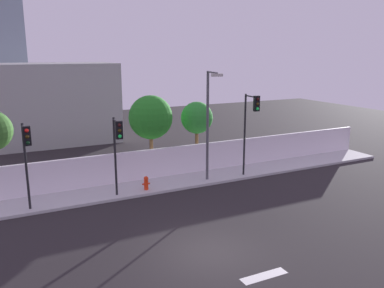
{
  "coord_description": "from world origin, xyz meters",
  "views": [
    {
      "loc": [
        -6.98,
        -12.56,
        7.69
      ],
      "look_at": [
        2.59,
        6.5,
        2.77
      ],
      "focal_mm": 37.38,
      "sensor_mm": 36.0,
      "label": 1
    }
  ],
  "objects": [
    {
      "name": "ground_plane",
      "position": [
        0.0,
        0.0,
        0.0
      ],
      "size": [
        80.0,
        80.0,
        0.0
      ],
      "primitive_type": "plane",
      "color": "black"
    },
    {
      "name": "roadside_tree_midleft",
      "position": [
        1.9,
        10.95,
        3.65
      ],
      "size": [
        2.79,
        2.79,
        5.06
      ],
      "color": "brown",
      "rests_on": "ground"
    },
    {
      "name": "sidewalk",
      "position": [
        0.0,
        8.2,
        0.07
      ],
      "size": [
        36.0,
        2.4,
        0.15
      ],
      "primitive_type": "cube",
      "color": "#B6B6B6",
      "rests_on": "ground"
    },
    {
      "name": "fire_hydrant",
      "position": [
        0.27,
        7.62,
        0.57
      ],
      "size": [
        0.44,
        0.26,
        0.78
      ],
      "color": "red",
      "rests_on": "sidewalk"
    },
    {
      "name": "traffic_light_center",
      "position": [
        -1.49,
        6.83,
        3.27
      ],
      "size": [
        0.35,
        1.54,
        4.25
      ],
      "color": "black",
      "rests_on": "sidewalk"
    },
    {
      "name": "street_lamp_curbside",
      "position": [
        4.2,
        7.51,
        3.99
      ],
      "size": [
        0.72,
        1.84,
        6.49
      ],
      "color": "#4C4C51",
      "rests_on": "sidewalk"
    },
    {
      "name": "low_building_distant",
      "position": [
        -2.59,
        23.49,
        3.39
      ],
      "size": [
        11.12,
        6.0,
        6.78
      ],
      "primitive_type": "cube",
      "color": "gray",
      "rests_on": "ground"
    },
    {
      "name": "perimeter_wall",
      "position": [
        0.0,
        9.49,
        1.05
      ],
      "size": [
        36.0,
        0.18,
        1.8
      ],
      "primitive_type": "cube",
      "color": "white",
      "rests_on": "sidewalk"
    },
    {
      "name": "roadside_tree_midright",
      "position": [
        5.19,
        10.95,
        3.37
      ],
      "size": [
        2.15,
        2.15,
        4.47
      ],
      "color": "brown",
      "rests_on": "ground"
    },
    {
      "name": "traffic_light_left",
      "position": [
        6.73,
        6.92,
        3.84
      ],
      "size": [
        0.35,
        1.46,
        5.08
      ],
      "color": "black",
      "rests_on": "sidewalk"
    },
    {
      "name": "traffic_light_right",
      "position": [
        -5.78,
        7.0,
        3.29
      ],
      "size": [
        0.36,
        1.22,
        4.28
      ],
      "color": "black",
      "rests_on": "sidewalk"
    }
  ]
}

